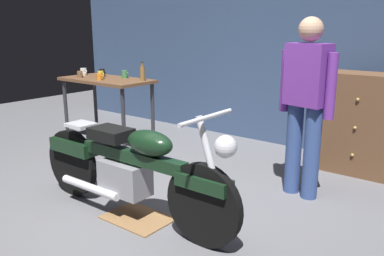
% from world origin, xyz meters
% --- Properties ---
extents(ground_plane, '(12.00, 12.00, 0.00)m').
position_xyz_m(ground_plane, '(0.00, 0.00, 0.00)').
color(ground_plane, slate).
extents(back_wall, '(8.00, 0.12, 3.10)m').
position_xyz_m(back_wall, '(0.00, 2.80, 1.55)').
color(back_wall, '#384C70').
rests_on(back_wall, ground_plane).
extents(workbench, '(1.30, 0.64, 0.90)m').
position_xyz_m(workbench, '(-2.00, 1.34, 0.79)').
color(workbench, brown).
rests_on(workbench, ground_plane).
extents(motorcycle, '(2.19, 0.60, 1.00)m').
position_xyz_m(motorcycle, '(-0.12, -0.04, 0.45)').
color(motorcycle, black).
rests_on(motorcycle, ground_plane).
extents(person_standing, '(0.56, 0.29, 1.67)m').
position_xyz_m(person_standing, '(0.81, 1.31, 0.93)').
color(person_standing, '#354E8C').
rests_on(person_standing, ground_plane).
extents(wooden_dresser, '(0.80, 0.47, 1.10)m').
position_xyz_m(wooden_dresser, '(1.06, 2.30, 0.55)').
color(wooden_dresser, brown).
rests_on(wooden_dresser, ground_plane).
extents(drip_tray, '(0.56, 0.40, 0.01)m').
position_xyz_m(drip_tray, '(-0.05, -0.04, 0.01)').
color(drip_tray, olive).
rests_on(drip_tray, ground_plane).
extents(mug_white_ceramic, '(0.12, 0.09, 0.10)m').
position_xyz_m(mug_white_ceramic, '(-2.55, 1.39, 0.95)').
color(mug_white_ceramic, white).
rests_on(mug_white_ceramic, workbench).
extents(mug_black_matte, '(0.12, 0.08, 0.10)m').
position_xyz_m(mug_black_matte, '(-2.23, 1.46, 0.95)').
color(mug_black_matte, black).
rests_on(mug_black_matte, workbench).
extents(mug_orange_travel, '(0.11, 0.08, 0.09)m').
position_xyz_m(mug_orange_travel, '(-1.95, 1.18, 0.94)').
color(mug_orange_travel, orange).
rests_on(mug_orange_travel, workbench).
extents(mug_brown_stoneware, '(0.10, 0.07, 0.09)m').
position_xyz_m(mug_brown_stoneware, '(-2.37, 1.19, 0.94)').
color(mug_brown_stoneware, brown).
rests_on(mug_brown_stoneware, workbench).
extents(mug_green_speckled, '(0.11, 0.08, 0.10)m').
position_xyz_m(mug_green_speckled, '(-1.84, 1.52, 0.95)').
color(mug_green_speckled, '#3D7F4C').
rests_on(mug_green_speckled, workbench).
extents(mug_yellow_tall, '(0.11, 0.08, 0.10)m').
position_xyz_m(mug_yellow_tall, '(-2.06, 1.29, 0.95)').
color(mug_yellow_tall, yellow).
rests_on(mug_yellow_tall, workbench).
extents(bottle, '(0.06, 0.06, 0.24)m').
position_xyz_m(bottle, '(-1.46, 1.48, 1.00)').
color(bottle, olive).
rests_on(bottle, workbench).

